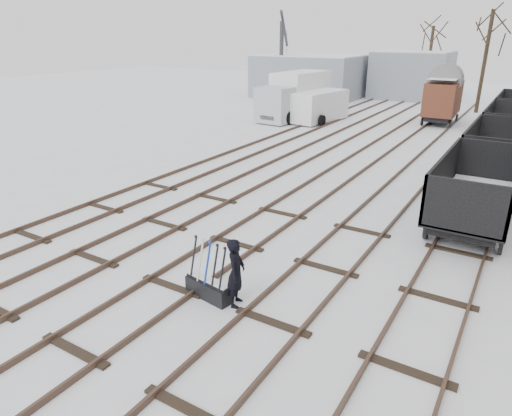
% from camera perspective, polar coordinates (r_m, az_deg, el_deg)
% --- Properties ---
extents(ground, '(120.00, 120.00, 0.00)m').
position_cam_1_polar(ground, '(12.21, -10.45, -9.73)').
color(ground, white).
rests_on(ground, ground).
extents(tracks, '(13.90, 52.00, 0.16)m').
position_cam_1_polar(tracks, '(23.32, 12.35, 5.44)').
color(tracks, black).
rests_on(tracks, ground).
extents(shed_left, '(10.00, 8.00, 4.10)m').
position_cam_1_polar(shed_left, '(48.28, 6.88, 16.08)').
color(shed_left, gray).
rests_on(shed_left, ground).
extents(shed_right, '(7.00, 6.00, 4.50)m').
position_cam_1_polar(shed_right, '(49.10, 18.88, 15.46)').
color(shed_right, gray).
rests_on(shed_right, ground).
extents(ground_frame, '(1.35, 0.62, 1.49)m').
position_cam_1_polar(ground_frame, '(11.53, -5.90, -9.81)').
color(ground_frame, black).
rests_on(ground_frame, ground).
extents(worker, '(0.60, 0.73, 1.73)m').
position_cam_1_polar(worker, '(10.92, -2.52, -8.06)').
color(worker, black).
rests_on(worker, ground).
extents(freight_wagon_a, '(2.33, 5.84, 2.38)m').
position_cam_1_polar(freight_wagon_a, '(16.96, 25.66, 0.84)').
color(freight_wagon_a, black).
rests_on(freight_wagon_a, ground).
extents(freight_wagon_b, '(2.33, 5.84, 2.38)m').
position_cam_1_polar(freight_wagon_b, '(23.11, 27.68, 5.51)').
color(freight_wagon_b, black).
rests_on(freight_wagon_b, ground).
extents(freight_wagon_c, '(2.33, 5.84, 2.38)m').
position_cam_1_polar(freight_wagon_c, '(29.37, 28.86, 8.19)').
color(freight_wagon_c, black).
rests_on(freight_wagon_c, ground).
extents(box_van_wagon, '(2.36, 4.31, 3.25)m').
position_cam_1_polar(box_van_wagon, '(35.71, 22.34, 12.70)').
color(box_van_wagon, black).
rests_on(box_van_wagon, ground).
extents(lorry, '(2.86, 7.61, 3.39)m').
position_cam_1_polar(lorry, '(35.56, 4.87, 13.89)').
color(lorry, black).
rests_on(lorry, ground).
extents(panel_van, '(2.90, 5.26, 2.20)m').
position_cam_1_polar(panel_van, '(34.47, 7.82, 12.54)').
color(panel_van, white).
rests_on(panel_van, ground).
extents(crane, '(2.07, 4.83, 8.10)m').
position_cam_1_polar(crane, '(46.58, 3.25, 16.12)').
color(crane, '#333438').
rests_on(crane, ground).
extents(tree_far_left, '(0.30, 0.30, 6.74)m').
position_cam_1_polar(tree_far_left, '(49.59, 20.80, 16.59)').
color(tree_far_left, black).
rests_on(tree_far_left, ground).
extents(tree_far_right, '(0.30, 0.30, 7.82)m').
position_cam_1_polar(tree_far_right, '(41.99, 26.65, 15.91)').
color(tree_far_right, black).
rests_on(tree_far_right, ground).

